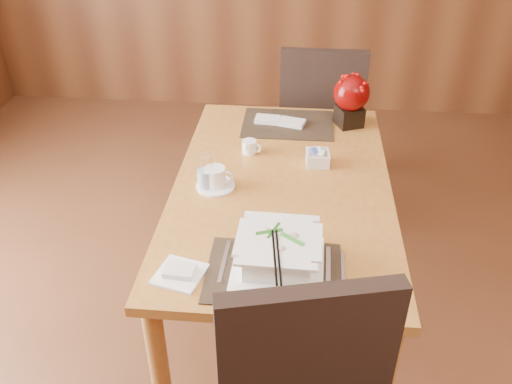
# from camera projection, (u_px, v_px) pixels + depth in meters

# --- Properties ---
(dining_table) EXTENTS (0.90, 1.50, 0.75)m
(dining_table) POSITION_uv_depth(u_px,v_px,m) (282.00, 203.00, 2.31)
(dining_table) COLOR #B57532
(dining_table) RESTS_ON ground
(placemat_near) EXTENTS (0.45, 0.33, 0.01)m
(placemat_near) POSITION_uv_depth(u_px,v_px,m) (274.00, 272.00, 1.80)
(placemat_near) COLOR black
(placemat_near) RESTS_ON dining_table
(placemat_far) EXTENTS (0.45, 0.33, 0.01)m
(placemat_far) POSITION_uv_depth(u_px,v_px,m) (288.00, 124.00, 2.71)
(placemat_far) COLOR black
(placemat_far) RESTS_ON dining_table
(soup_setting) EXTENTS (0.31, 0.31, 0.12)m
(soup_setting) POSITION_uv_depth(u_px,v_px,m) (278.00, 253.00, 1.79)
(soup_setting) COLOR white
(soup_setting) RESTS_ON dining_table
(coffee_cup) EXTENTS (0.16, 0.16, 0.09)m
(coffee_cup) POSITION_uv_depth(u_px,v_px,m) (215.00, 179.00, 2.21)
(coffee_cup) COLOR white
(coffee_cup) RESTS_ON dining_table
(water_glass) EXTENTS (0.09, 0.09, 0.16)m
(water_glass) POSITION_uv_depth(u_px,v_px,m) (205.00, 172.00, 2.18)
(water_glass) COLOR white
(water_glass) RESTS_ON dining_table
(creamer_jug) EXTENTS (0.11, 0.11, 0.06)m
(creamer_jug) POSITION_uv_depth(u_px,v_px,m) (249.00, 147.00, 2.46)
(creamer_jug) COLOR white
(creamer_jug) RESTS_ON dining_table
(sugar_caddy) EXTENTS (0.11, 0.11, 0.06)m
(sugar_caddy) POSITION_uv_depth(u_px,v_px,m) (318.00, 158.00, 2.37)
(sugar_caddy) COLOR white
(sugar_caddy) RESTS_ON dining_table
(berry_decor) EXTENTS (0.18, 0.18, 0.26)m
(berry_decor) POSITION_uv_depth(u_px,v_px,m) (351.00, 98.00, 2.63)
(berry_decor) COLOR black
(berry_decor) RESTS_ON dining_table
(napkins_far) EXTENTS (0.26, 0.13, 0.02)m
(napkins_far) POSITION_uv_depth(u_px,v_px,m) (281.00, 121.00, 2.70)
(napkins_far) COLOR white
(napkins_far) RESTS_ON dining_table
(bread_plate) EXTENTS (0.18, 0.18, 0.01)m
(bread_plate) POSITION_uv_depth(u_px,v_px,m) (180.00, 274.00, 1.79)
(bread_plate) COLOR white
(bread_plate) RESTS_ON dining_table
(far_chair) EXTENTS (0.49, 0.49, 1.03)m
(far_chair) POSITION_uv_depth(u_px,v_px,m) (320.00, 119.00, 3.15)
(far_chair) COLOR black
(far_chair) RESTS_ON ground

